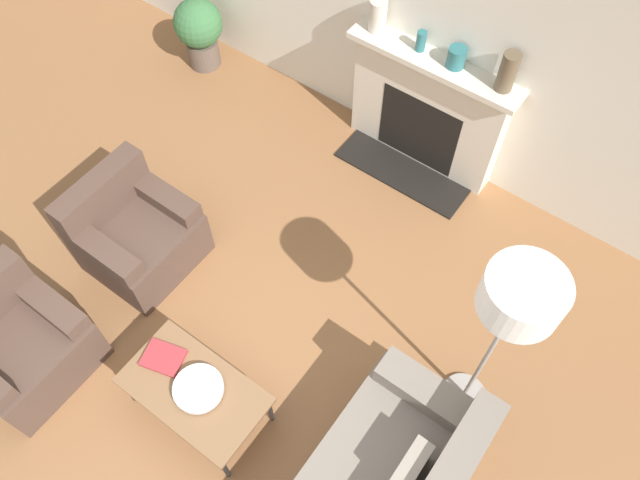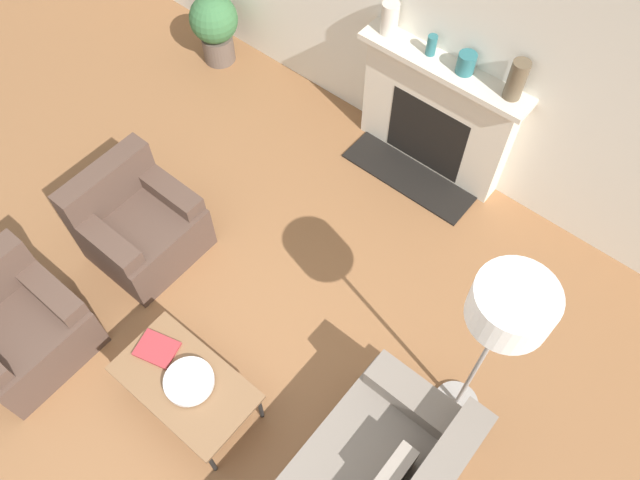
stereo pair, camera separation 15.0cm
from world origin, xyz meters
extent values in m
plane|color=brown|center=(0.00, 0.00, 0.00)|extent=(18.00, 18.00, 0.00)
cube|color=silver|center=(0.00, 3.14, 1.45)|extent=(18.00, 0.06, 2.90)
cube|color=beige|center=(-0.06, 3.01, 0.55)|extent=(1.37, 0.20, 1.09)
cube|color=black|center=(-0.06, 2.92, 0.40)|extent=(0.75, 0.04, 0.71)
cube|color=black|center=(-0.06, 2.73, 0.01)|extent=(1.23, 0.40, 0.02)
cube|color=beige|center=(-0.06, 2.98, 1.12)|extent=(1.49, 0.28, 0.05)
cube|color=slate|center=(1.26, 0.88, 0.53)|extent=(0.77, 0.22, 0.16)
cube|color=gray|center=(1.38, 0.40, 0.59)|extent=(0.12, 0.32, 0.28)
cube|color=#4C382D|center=(-1.28, -0.45, 0.23)|extent=(0.75, 0.81, 0.45)
cube|color=#4C382D|center=(-1.28, -0.14, 0.52)|extent=(0.68, 0.18, 0.13)
cube|color=#4C382D|center=(-1.28, 0.71, 0.23)|extent=(0.75, 0.81, 0.45)
cube|color=#4C382D|center=(-1.58, 0.71, 0.64)|extent=(0.18, 0.81, 0.38)
cube|color=#4C382D|center=(-1.28, 0.39, 0.52)|extent=(0.68, 0.18, 0.13)
cube|color=#4C382D|center=(-1.28, 1.03, 0.52)|extent=(0.68, 0.18, 0.13)
cube|color=brown|center=(-0.06, 0.02, 0.40)|extent=(0.98, 0.56, 0.03)
cylinder|color=black|center=(-0.51, -0.22, 0.19)|extent=(0.03, 0.03, 0.39)
cylinder|color=black|center=(0.39, -0.22, 0.19)|extent=(0.03, 0.03, 0.39)
cylinder|color=black|center=(-0.51, 0.26, 0.19)|extent=(0.03, 0.03, 0.39)
cylinder|color=black|center=(0.39, 0.26, 0.19)|extent=(0.03, 0.03, 0.39)
cylinder|color=silver|center=(-0.03, 0.04, 0.42)|extent=(0.12, 0.12, 0.01)
cylinder|color=silver|center=(-0.03, 0.04, 0.45)|extent=(0.34, 0.34, 0.04)
cube|color=#9E2D33|center=(-0.38, 0.06, 0.43)|extent=(0.32, 0.28, 0.02)
cylinder|color=gray|center=(1.42, 1.22, 0.01)|extent=(0.32, 0.32, 0.03)
cylinder|color=gray|center=(1.42, 1.22, 0.77)|extent=(0.03, 0.03, 1.49)
cylinder|color=white|center=(1.42, 1.22, 1.60)|extent=(0.45, 0.45, 0.25)
cylinder|color=beige|center=(-0.62, 3.01, 1.28)|extent=(0.14, 0.14, 0.27)
cylinder|color=#28666B|center=(-0.22, 3.01, 1.23)|extent=(0.08, 0.08, 0.17)
cylinder|color=#28666B|center=(0.10, 3.01, 1.23)|extent=(0.14, 0.14, 0.17)
cylinder|color=brown|center=(0.51, 3.01, 1.30)|extent=(0.13, 0.13, 0.32)
cylinder|color=brown|center=(-2.48, 2.76, 0.14)|extent=(0.32, 0.32, 0.28)
sphere|color=#386B3D|center=(-2.48, 2.76, 0.50)|extent=(0.48, 0.48, 0.48)
camera|label=1|loc=(1.45, -0.61, 4.48)|focal=35.00mm
camera|label=2|loc=(1.57, -0.52, 4.48)|focal=35.00mm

